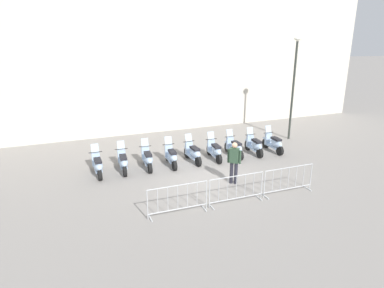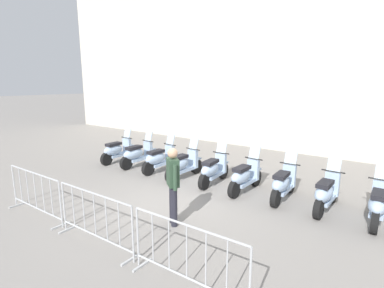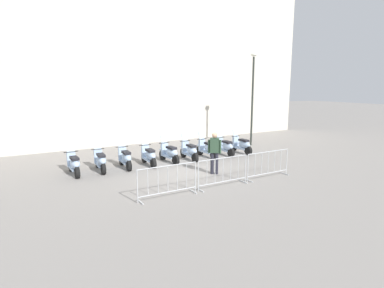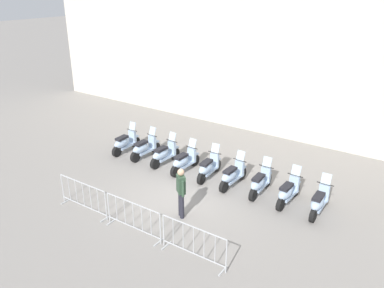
{
  "view_description": "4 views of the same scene",
  "coord_description": "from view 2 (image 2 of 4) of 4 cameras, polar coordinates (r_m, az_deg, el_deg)",
  "views": [
    {
      "loc": [
        -3.13,
        -13.06,
        5.94
      ],
      "look_at": [
        -0.41,
        1.71,
        0.94
      ],
      "focal_mm": 32.46,
      "sensor_mm": 36.0,
      "label": 1
    },
    {
      "loc": [
        5.63,
        -4.79,
        3.15
      ],
      "look_at": [
        -1.38,
        1.95,
        1.08
      ],
      "focal_mm": 28.62,
      "sensor_mm": 36.0,
      "label": 2
    },
    {
      "loc": [
        -4.28,
        -11.98,
        3.48
      ],
      "look_at": [
        0.61,
        1.31,
        0.92
      ],
      "focal_mm": 28.82,
      "sensor_mm": 36.0,
      "label": 3
    },
    {
      "loc": [
        8.95,
        -8.48,
        7.39
      ],
      "look_at": [
        -1.27,
        1.88,
        1.14
      ],
      "focal_mm": 37.79,
      "sensor_mm": 36.0,
      "label": 4
    }
  ],
  "objects": [
    {
      "name": "motorcycle_1",
      "position": [
        11.32,
        -10.08,
        -1.93
      ],
      "size": [
        0.59,
        1.72,
        1.24
      ],
      "color": "black",
      "rests_on": "ground"
    },
    {
      "name": "motorcycle_7",
      "position": [
        8.13,
        23.7,
        -8.4
      ],
      "size": [
        0.62,
        1.72,
        1.24
      ],
      "color": "black",
      "rests_on": "ground"
    },
    {
      "name": "motorcycle_2",
      "position": [
        10.58,
        -6.05,
        -2.8
      ],
      "size": [
        0.59,
        1.72,
        1.24
      ],
      "color": "black",
      "rests_on": "ground"
    },
    {
      "name": "motorcycle_5",
      "position": [
        8.77,
        9.73,
        -6.06
      ],
      "size": [
        0.61,
        1.72,
        1.24
      ],
      "color": "black",
      "rests_on": "ground"
    },
    {
      "name": "building_facade",
      "position": [
        15.19,
        18.56,
        20.6
      ],
      "size": [
        27.97,
        7.43,
        11.13
      ],
      "primitive_type": "cube",
      "rotation": [
        0.0,
        0.0,
        0.18
      ],
      "color": "beige",
      "rests_on": "ground"
    },
    {
      "name": "officer_near_row_end",
      "position": [
        6.64,
        -3.57,
        -7.07
      ],
      "size": [
        0.49,
        0.37,
        1.73
      ],
      "color": "#23232D",
      "rests_on": "ground"
    },
    {
      "name": "motorcycle_6",
      "position": [
        8.44,
        16.6,
        -7.13
      ],
      "size": [
        0.69,
        1.71,
        1.24
      ],
      "color": "black",
      "rests_on": "ground"
    },
    {
      "name": "motorcycle_3",
      "position": [
        9.84,
        -1.72,
        -3.88
      ],
      "size": [
        0.6,
        1.72,
        1.24
      ],
      "color": "black",
      "rests_on": "ground"
    },
    {
      "name": "barrier_segment_1",
      "position": [
        6.31,
        -17.63,
        -13.2
      ],
      "size": [
        2.07,
        0.78,
        1.07
      ],
      "color": "#B2B5B7",
      "rests_on": "ground"
    },
    {
      "name": "barrier_segment_2",
      "position": [
        4.91,
        -1.0,
        -20.36
      ],
      "size": [
        2.07,
        0.78,
        1.07
      ],
      "color": "#B2B5B7",
      "rests_on": "ground"
    },
    {
      "name": "motorcycle_0",
      "position": [
        12.08,
        -13.75,
        -1.22
      ],
      "size": [
        0.68,
        1.71,
        1.24
      ],
      "color": "black",
      "rests_on": "ground"
    },
    {
      "name": "ground_plane",
      "position": [
        8.04,
        -3.27,
        -11.07
      ],
      "size": [
        120.0,
        120.0,
        0.0
      ],
      "primitive_type": "plane",
      "color": "gray"
    },
    {
      "name": "motorcycle_8",
      "position": [
        7.97,
        31.35,
        -9.58
      ],
      "size": [
        0.68,
        1.71,
        1.24
      ],
      "color": "black",
      "rests_on": "ground"
    },
    {
      "name": "motorcycle_4",
      "position": [
        9.31,
        3.94,
        -4.84
      ],
      "size": [
        0.72,
        1.7,
        1.24
      ],
      "color": "black",
      "rests_on": "ground"
    },
    {
      "name": "barrier_segment_0",
      "position": [
        8.07,
        -27.13,
        -8.36
      ],
      "size": [
        2.07,
        0.78,
        1.07
      ],
      "color": "#B2B5B7",
      "rests_on": "ground"
    }
  ]
}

